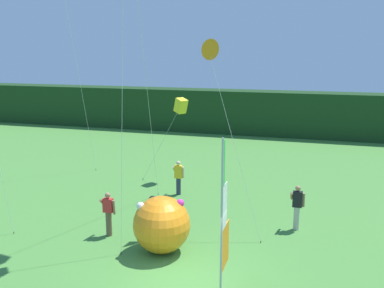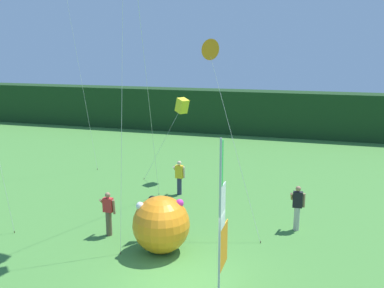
{
  "view_description": "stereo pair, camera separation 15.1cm",
  "coord_description": "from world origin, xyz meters",
  "px_view_note": "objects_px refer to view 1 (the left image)",
  "views": [
    {
      "loc": [
        3.34,
        -10.86,
        6.79
      ],
      "look_at": [
        -0.92,
        3.86,
        3.36
      ],
      "focal_mm": 40.01,
      "sensor_mm": 36.0,
      "label": 1
    },
    {
      "loc": [
        3.49,
        -10.81,
        6.79
      ],
      "look_at": [
        -0.92,
        3.86,
        3.36
      ],
      "focal_mm": 40.01,
      "sensor_mm": 36.0,
      "label": 2
    }
  ],
  "objects_px": {
    "person_far_left": "(178,177)",
    "kite_yellow_box_4": "(181,106)",
    "inflatable_balloon": "(162,224)",
    "banner_flag": "(224,223)",
    "person_near_banner": "(108,213)",
    "person_mid_field": "(297,206)",
    "kite_orange_delta_5": "(208,50)"
  },
  "relations": [
    {
      "from": "person_near_banner",
      "to": "kite_yellow_box_4",
      "type": "relative_size",
      "value": 0.39
    },
    {
      "from": "person_near_banner",
      "to": "kite_orange_delta_5",
      "type": "distance_m",
      "value": 7.01
    },
    {
      "from": "person_near_banner",
      "to": "inflatable_balloon",
      "type": "bearing_deg",
      "value": -15.73
    },
    {
      "from": "banner_flag",
      "to": "person_far_left",
      "type": "distance_m",
      "value": 8.88
    },
    {
      "from": "person_mid_field",
      "to": "inflatable_balloon",
      "type": "xyz_separation_m",
      "value": [
        -4.32,
        -3.14,
        0.04
      ]
    },
    {
      "from": "person_far_left",
      "to": "person_near_banner",
      "type": "bearing_deg",
      "value": -101.87
    },
    {
      "from": "banner_flag",
      "to": "kite_yellow_box_4",
      "type": "bearing_deg",
      "value": 113.46
    },
    {
      "from": "person_mid_field",
      "to": "kite_yellow_box_4",
      "type": "xyz_separation_m",
      "value": [
        -6.21,
        5.01,
        2.98
      ]
    },
    {
      "from": "banner_flag",
      "to": "inflatable_balloon",
      "type": "bearing_deg",
      "value": 140.12
    },
    {
      "from": "banner_flag",
      "to": "person_mid_field",
      "type": "xyz_separation_m",
      "value": [
        1.74,
        5.3,
        -1.27
      ]
    },
    {
      "from": "inflatable_balloon",
      "to": "person_far_left",
      "type": "bearing_deg",
      "value": 102.35
    },
    {
      "from": "person_mid_field",
      "to": "kite_orange_delta_5",
      "type": "bearing_deg",
      "value": -174.46
    },
    {
      "from": "inflatable_balloon",
      "to": "kite_yellow_box_4",
      "type": "relative_size",
      "value": 0.45
    },
    {
      "from": "banner_flag",
      "to": "person_mid_field",
      "type": "relative_size",
      "value": 2.63
    },
    {
      "from": "person_far_left",
      "to": "kite_yellow_box_4",
      "type": "height_order",
      "value": "kite_yellow_box_4"
    },
    {
      "from": "banner_flag",
      "to": "person_near_banner",
      "type": "bearing_deg",
      "value": 150.18
    },
    {
      "from": "person_near_banner",
      "to": "person_mid_field",
      "type": "bearing_deg",
      "value": 20.51
    },
    {
      "from": "banner_flag",
      "to": "inflatable_balloon",
      "type": "relative_size",
      "value": 2.36
    },
    {
      "from": "kite_yellow_box_4",
      "to": "person_near_banner",
      "type": "bearing_deg",
      "value": -93.3
    },
    {
      "from": "kite_yellow_box_4",
      "to": "banner_flag",
      "type": "bearing_deg",
      "value": -66.54
    },
    {
      "from": "inflatable_balloon",
      "to": "person_near_banner",
      "type": "bearing_deg",
      "value": 164.27
    },
    {
      "from": "inflatable_balloon",
      "to": "kite_yellow_box_4",
      "type": "xyz_separation_m",
      "value": [
        -1.89,
        8.15,
        2.93
      ]
    },
    {
      "from": "person_far_left",
      "to": "kite_yellow_box_4",
      "type": "relative_size",
      "value": 0.38
    },
    {
      "from": "person_near_banner",
      "to": "person_mid_field",
      "type": "height_order",
      "value": "person_mid_field"
    },
    {
      "from": "person_mid_field",
      "to": "kite_orange_delta_5",
      "type": "height_order",
      "value": "kite_orange_delta_5"
    },
    {
      "from": "banner_flag",
      "to": "person_mid_field",
      "type": "height_order",
      "value": "banner_flag"
    },
    {
      "from": "banner_flag",
      "to": "kite_orange_delta_5",
      "type": "relative_size",
      "value": 0.64
    },
    {
      "from": "banner_flag",
      "to": "person_near_banner",
      "type": "xyz_separation_m",
      "value": [
        -4.91,
        2.81,
        -1.32
      ]
    },
    {
      "from": "person_mid_field",
      "to": "kite_yellow_box_4",
      "type": "relative_size",
      "value": 0.4
    },
    {
      "from": "person_mid_field",
      "to": "kite_orange_delta_5",
      "type": "relative_size",
      "value": 0.24
    },
    {
      "from": "kite_yellow_box_4",
      "to": "inflatable_balloon",
      "type": "bearing_deg",
      "value": -76.94
    },
    {
      "from": "banner_flag",
      "to": "person_far_left",
      "type": "relative_size",
      "value": 2.8
    }
  ]
}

